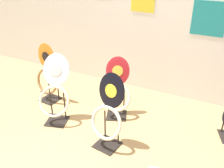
# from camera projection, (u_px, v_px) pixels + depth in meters

# --- Properties ---
(wall_back) EXTENTS (8.00, 0.07, 2.60)m
(wall_back) POSITION_uv_depth(u_px,v_px,m) (141.00, 10.00, 3.77)
(wall_back) COLOR silver
(wall_back) RESTS_ON ground_plane
(toilet_seat_display_crimson_swirl) EXTENTS (0.46, 0.45, 0.84)m
(toilet_seat_display_crimson_swirl) POSITION_uv_depth(u_px,v_px,m) (117.00, 91.00, 3.43)
(toilet_seat_display_crimson_swirl) COLOR black
(toilet_seat_display_crimson_swirl) RESTS_ON ground_plane
(toilet_seat_display_orange_sun) EXTENTS (0.42, 0.30, 0.92)m
(toilet_seat_display_orange_sun) POSITION_uv_depth(u_px,v_px,m) (47.00, 77.00, 3.78)
(toilet_seat_display_orange_sun) COLOR black
(toilet_seat_display_orange_sun) RESTS_ON ground_plane
(toilet_seat_display_jazz_black) EXTENTS (0.43, 0.32, 0.92)m
(toilet_seat_display_jazz_black) POSITION_uv_depth(u_px,v_px,m) (108.00, 115.00, 2.84)
(toilet_seat_display_jazz_black) COLOR black
(toilet_seat_display_jazz_black) RESTS_ON ground_plane
(toilet_seat_display_white_plain) EXTENTS (0.49, 0.49, 0.92)m
(toilet_seat_display_white_plain) POSITION_uv_depth(u_px,v_px,m) (55.00, 91.00, 3.30)
(toilet_seat_display_white_plain) COLOR black
(toilet_seat_display_white_plain) RESTS_ON ground_plane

